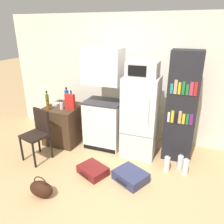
{
  "coord_description": "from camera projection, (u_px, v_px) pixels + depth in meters",
  "views": [
    {
      "loc": [
        0.97,
        -2.28,
        2.26
      ],
      "look_at": [
        -0.2,
        0.85,
        0.95
      ],
      "focal_mm": 35.0,
      "sensor_mm": 36.0,
      "label": 1
    }
  ],
  "objects": [
    {
      "name": "chair",
      "position": [
        38.0,
        130.0,
        3.86
      ],
      "size": [
        0.49,
        0.49,
        0.91
      ],
      "rotation": [
        0.0,
        0.0,
        -0.27
      ],
      "color": "black",
      "rests_on": "ground_plane"
    },
    {
      "name": "bowl",
      "position": [
        55.0,
        104.0,
        4.45
      ],
      "size": [
        0.16,
        0.16,
        0.04
      ],
      "color": "silver",
      "rests_on": "side_table"
    },
    {
      "name": "bookshelf",
      "position": [
        181.0,
        108.0,
        3.73
      ],
      "size": [
        0.5,
        0.38,
        1.93
      ],
      "color": "black",
      "rests_on": "ground_plane"
    },
    {
      "name": "side_table",
      "position": [
        65.0,
        124.0,
        4.52
      ],
      "size": [
        0.66,
        0.74,
        0.76
      ],
      "color": "#422D1E",
      "rests_on": "ground_plane"
    },
    {
      "name": "cereal_box",
      "position": [
        70.0,
        102.0,
        4.18
      ],
      "size": [
        0.19,
        0.07,
        0.3
      ],
      "color": "red",
      "rests_on": "side_table"
    },
    {
      "name": "bottle_olive_oil",
      "position": [
        47.0,
        100.0,
        4.33
      ],
      "size": [
        0.07,
        0.07,
        0.32
      ],
      "color": "#566619",
      "rests_on": "side_table"
    },
    {
      "name": "handbag",
      "position": [
        41.0,
        189.0,
        3.08
      ],
      "size": [
        0.36,
        0.2,
        0.33
      ],
      "color": "#33190F",
      "rests_on": "ground_plane"
    },
    {
      "name": "refrigerator",
      "position": [
        140.0,
        117.0,
        3.94
      ],
      "size": [
        0.61,
        0.61,
        1.47
      ],
      "color": "silver",
      "rests_on": "ground_plane"
    },
    {
      "name": "microwave",
      "position": [
        143.0,
        69.0,
        3.63
      ],
      "size": [
        0.52,
        0.42,
        0.26
      ],
      "color": "#B7B7BC",
      "rests_on": "refrigerator"
    },
    {
      "name": "wall_back",
      "position": [
        151.0,
        80.0,
        4.35
      ],
      "size": [
        6.4,
        0.1,
        2.52
      ],
      "color": "silver",
      "rests_on": "ground_plane"
    },
    {
      "name": "kitchen_hutch",
      "position": [
        104.0,
        104.0,
        4.16
      ],
      "size": [
        0.71,
        0.53,
        1.92
      ],
      "color": "white",
      "rests_on": "ground_plane"
    },
    {
      "name": "bottle_green_tall",
      "position": [
        71.0,
        99.0,
        4.37
      ],
      "size": [
        0.07,
        0.07,
        0.32
      ],
      "color": "#1E6028",
      "rests_on": "side_table"
    },
    {
      "name": "bottle_blue_soda",
      "position": [
        67.0,
        96.0,
        4.62
      ],
      "size": [
        0.08,
        0.08,
        0.31
      ],
      "color": "#1E47A3",
      "rests_on": "side_table"
    },
    {
      "name": "bottle_amber_beer",
      "position": [
        48.0,
        106.0,
        4.17
      ],
      "size": [
        0.06,
        0.06,
        0.19
      ],
      "color": "brown",
      "rests_on": "side_table"
    },
    {
      "name": "ground_plane",
      "position": [
        105.0,
        195.0,
        3.13
      ],
      "size": [
        24.0,
        24.0,
        0.0
      ],
      "primitive_type": "plane",
      "color": "tan"
    },
    {
      "name": "suitcase_large_flat",
      "position": [
        131.0,
        176.0,
        3.41
      ],
      "size": [
        0.6,
        0.56,
        0.15
      ],
      "rotation": [
        0.0,
        0.0,
        -0.48
      ],
      "color": "navy",
      "rests_on": "ground_plane"
    },
    {
      "name": "water_bottle_back",
      "position": [
        186.0,
        167.0,
        3.53
      ],
      "size": [
        0.1,
        0.1,
        0.35
      ],
      "color": "silver",
      "rests_on": "ground_plane"
    },
    {
      "name": "bottle_clear_short",
      "position": [
        61.0,
        106.0,
        4.21
      ],
      "size": [
        0.07,
        0.07,
        0.17
      ],
      "color": "silver",
      "rests_on": "side_table"
    },
    {
      "name": "suitcase_small_flat",
      "position": [
        93.0,
        170.0,
        3.57
      ],
      "size": [
        0.55,
        0.5,
        0.13
      ],
      "rotation": [
        0.0,
        0.0,
        -0.43
      ],
      "color": "maroon",
      "rests_on": "ground_plane"
    },
    {
      "name": "water_bottle_front",
      "position": [
        180.0,
        162.0,
        3.67
      ],
      "size": [
        0.09,
        0.09,
        0.32
      ],
      "color": "silver",
      "rests_on": "ground_plane"
    },
    {
      "name": "water_bottle_middle",
      "position": [
        167.0,
        164.0,
        3.61
      ],
      "size": [
        0.09,
        0.09,
        0.34
      ],
      "color": "silver",
      "rests_on": "ground_plane"
    }
  ]
}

